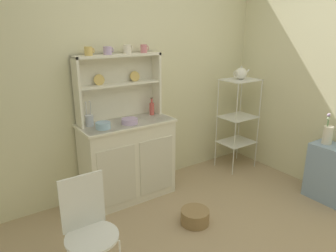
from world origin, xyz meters
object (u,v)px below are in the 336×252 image
Objects in this scene: bakers_rack at (238,113)px; flower_vase at (328,134)px; hutch_cabinet at (128,159)px; cup_gold_0 at (89,51)px; bowl_mixing_large at (103,125)px; jam_bottle at (152,108)px; wire_chair at (88,224)px; utensil_jar at (89,120)px; side_shelf_blue at (333,174)px; porcelain_teapot at (241,73)px; floor_basket at (195,217)px; hutch_shelf_unit at (118,82)px.

flower_vase is at bearing -78.58° from bakers_rack.
cup_gold_0 is at bearing 157.80° from hutch_cabinet.
bowl_mixing_large is 0.67m from jam_bottle.
utensil_jar reaches higher than wire_chair.
bakers_rack is at bearing 100.31° from side_shelf_blue.
flower_vase is (2.03, -1.10, -0.17)m from bowl_mixing_large.
porcelain_teapot is (2.33, 0.86, 0.73)m from wire_chair.
floor_basket is at bearing -151.04° from bakers_rack.
side_shelf_blue is 2.44m from bowl_mixing_large.
cup_gold_0 is at bearing 35.62° from utensil_jar.
side_shelf_blue is at bearing -33.04° from utensil_jar.
bakers_rack is 2.50m from wire_chair.
cup_gold_0 is (-0.58, 0.92, 1.51)m from floor_basket.
flower_vase reaches higher than wire_chair.
bakers_rack is (1.53, -0.27, -0.51)m from hutch_shelf_unit.
side_shelf_blue is 2.25× the size of floor_basket.
bakers_rack is 1.82m from bowl_mixing_large.
floor_basket is 0.82× the size of flower_vase.
flower_vase is at bearing -37.39° from hutch_shelf_unit.
utensil_jar reaches higher than hutch_cabinet.
bakers_rack is 1.58m from floor_basket.
cup_gold_0 is (-2.05, 1.42, 1.27)m from side_shelf_blue.
utensil_jar is at bearing 174.32° from porcelain_teapot.
hutch_shelf_unit is at bearing 90.00° from hutch_cabinet.
hutch_shelf_unit reaches higher than porcelain_teapot.
hutch_shelf_unit is 2.26m from flower_vase.
porcelain_teapot is at bearing 101.50° from flower_vase.
cup_gold_0 is (0.50, 1.10, 1.06)m from wire_chair.
side_shelf_blue is at bearing -79.69° from bakers_rack.
side_shelf_blue is 1.56m from floor_basket.
floor_basket is 1.38m from utensil_jar.
floor_basket is 1.41× the size of jam_bottle.
utensil_jar is (-0.08, 0.15, 0.03)m from bowl_mixing_large.
side_shelf_blue is at bearing -36.50° from hutch_cabinet.
wire_chair is at bearing -119.83° from bowl_mixing_large.
bowl_mixing_large is at bearing 37.79° from wire_chair.
hutch_shelf_unit is 1.64m from bakers_rack.
side_shelf_blue is 2.05m from jam_bottle.
wire_chair is at bearing -114.59° from cup_gold_0.
utensil_jar reaches higher than floor_basket.
hutch_cabinet is at bearing 146.14° from flower_vase.
hutch_shelf_unit is at bearing 32.42° from wire_chair.
bowl_mixing_large is at bearing 178.84° from bakers_rack.
floor_basket is 1.86m from cup_gold_0.
bowl_mixing_large is (-2.03, 1.22, 0.58)m from side_shelf_blue.
flower_vase is (0.22, -1.06, -0.53)m from porcelain_teapot.
jam_bottle reaches higher than floor_basket.
bakers_rack is at bearing -7.23° from cup_gold_0.
bakers_rack is 1.08m from flower_vase.
porcelain_teapot is at bearing -10.10° from hutch_shelf_unit.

